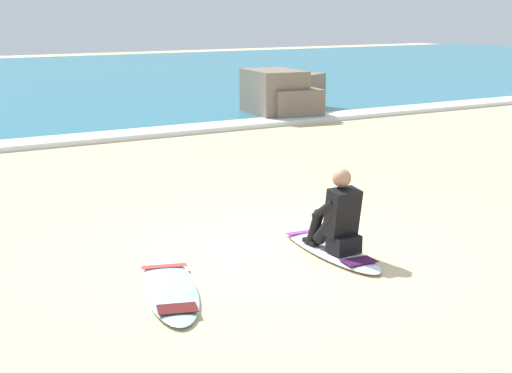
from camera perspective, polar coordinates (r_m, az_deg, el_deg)
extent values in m
plane|color=#CCB584|center=(8.66, 1.88, -4.99)|extent=(80.00, 80.00, 0.00)
cube|color=white|center=(16.14, -14.63, 3.38)|extent=(80.00, 0.90, 0.11)
ellipsoid|color=silver|center=(8.73, 5.51, -4.65)|extent=(0.72, 2.05, 0.07)
cube|color=purple|center=(9.18, 3.72, -3.46)|extent=(0.49, 0.15, 0.01)
cube|color=#351037|center=(8.21, 7.83, -5.62)|extent=(0.39, 0.27, 0.01)
cube|color=black|center=(8.42, 6.70, -4.36)|extent=(0.32, 0.26, 0.20)
cylinder|color=black|center=(8.46, 5.42, -3.18)|extent=(0.15, 0.41, 0.43)
cylinder|color=black|center=(8.62, 4.53, -3.06)|extent=(0.12, 0.26, 0.42)
cube|color=black|center=(8.73, 4.21, -4.18)|extent=(0.10, 0.22, 0.05)
cylinder|color=black|center=(8.58, 6.50, -2.98)|extent=(0.15, 0.41, 0.43)
cylinder|color=black|center=(8.75, 5.76, -2.83)|extent=(0.12, 0.26, 0.42)
cube|color=black|center=(8.86, 5.48, -3.93)|extent=(0.10, 0.22, 0.05)
cube|color=black|center=(8.35, 6.59, -2.00)|extent=(0.34, 0.29, 0.57)
sphere|color=#A37556|center=(8.28, 6.54, 0.65)|extent=(0.21, 0.21, 0.21)
cylinder|color=black|center=(8.38, 5.21, -1.74)|extent=(0.09, 0.40, 0.31)
cylinder|color=black|center=(8.54, 6.73, -1.48)|extent=(0.09, 0.40, 0.31)
ellipsoid|color=#9ED1E5|center=(7.53, -6.57, -7.66)|extent=(1.13, 2.03, 0.07)
cube|color=red|center=(8.03, -6.99, -6.02)|extent=(0.49, 0.25, 0.01)
cube|color=#4A1311|center=(6.93, -6.01, -9.20)|extent=(0.42, 0.34, 0.01)
cube|color=#756656|center=(20.64, 2.94, 7.16)|extent=(1.72, 1.70, 1.02)
cube|color=#756656|center=(19.40, 1.37, 7.07)|extent=(1.46, 1.94, 1.21)
cube|color=#756656|center=(19.42, 2.42, 6.41)|extent=(1.54, 1.94, 0.77)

